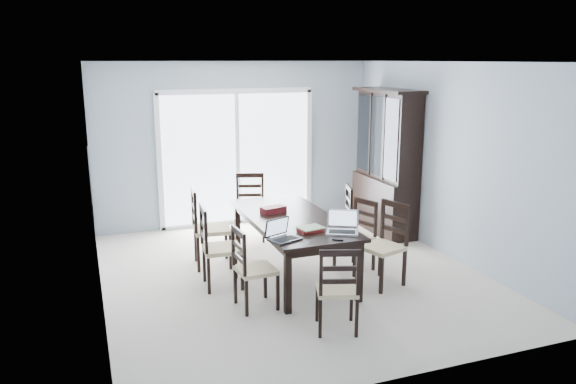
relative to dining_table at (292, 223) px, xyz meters
The scene contains 24 objects.
floor 0.67m from the dining_table, ahead, with size 5.00×5.00×0.00m, color beige.
ceiling 1.93m from the dining_table, ahead, with size 5.00×5.00×0.00m, color white.
back_wall 2.58m from the dining_table, 90.00° to the left, with size 4.50×0.02×2.60m, color #8E9BAA.
wall_left 2.34m from the dining_table, behind, with size 0.02×5.00×2.60m, color #8E9BAA.
wall_right 2.34m from the dining_table, ahead, with size 0.02×5.00×2.60m, color #8E9BAA.
balcony 3.57m from the dining_table, 90.00° to the left, with size 4.50×2.00×0.10m, color gray.
railing 4.50m from the dining_table, 90.00° to the left, with size 4.50×0.06×1.10m, color #99999E.
dining_table is the anchor object (origin of this frame).
china_hutch 2.41m from the dining_table, 31.71° to the left, with size 0.50×1.38×2.20m.
sliding_door 2.51m from the dining_table, 90.00° to the left, with size 2.52×0.05×2.18m.
chair_left_near 1.08m from the dining_table, 136.40° to the right, with size 0.43×0.42×1.05m.
chair_left_mid 0.99m from the dining_table, behind, with size 0.47×0.46×1.14m.
chair_left_far 1.17m from the dining_table, 143.65° to the left, with size 0.51×0.50×1.20m.
chair_right_near 1.17m from the dining_table, 32.42° to the right, with size 0.55×0.54×1.14m.
chair_right_mid 0.91m from the dining_table, ahead, with size 0.51×0.50×1.03m.
chair_right_far 1.18m from the dining_table, 33.28° to the left, with size 0.51×0.50×1.07m.
chair_end_near 1.60m from the dining_table, 94.27° to the right, with size 0.50×0.50×1.04m.
chair_end_far 1.66m from the dining_table, 91.27° to the left, with size 0.52×0.53×1.12m.
laptop_dark 0.90m from the dining_table, 115.20° to the right, with size 0.38×0.33×0.22m.
laptop_silver 0.86m from the dining_table, 69.12° to the right, with size 0.43×0.38×0.24m.
book_stack 0.61m from the dining_table, 90.23° to the right, with size 0.31×0.27×0.05m.
cell_phone 1.01m from the dining_table, 81.45° to the right, with size 0.12×0.05×0.01m, color black.
game_box 0.33m from the dining_table, 117.27° to the left, with size 0.31×0.15×0.08m, color #4B0F13.
hot_tub 3.74m from the dining_table, 101.92° to the left, with size 1.73×1.54×0.89m.
Camera 1 is at (-2.33, -6.16, 2.63)m, focal length 35.00 mm.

